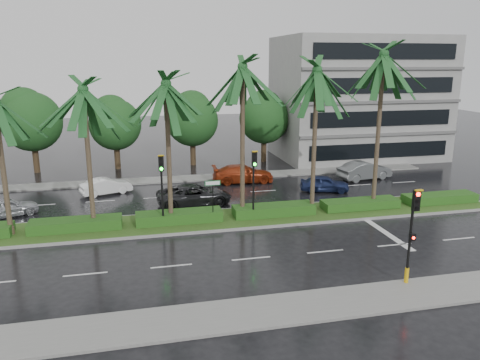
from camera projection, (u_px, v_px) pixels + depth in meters
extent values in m
plane|color=black|center=(231.00, 226.00, 28.27)|extent=(120.00, 120.00, 0.00)
cube|color=slate|center=(283.00, 309.00, 18.62)|extent=(40.00, 2.40, 0.12)
cube|color=slate|center=(202.00, 178.00, 39.58)|extent=(40.00, 2.00, 0.12)
cube|color=gray|center=(228.00, 219.00, 29.19)|extent=(36.00, 4.00, 0.14)
cube|color=#264517|center=(228.00, 218.00, 29.18)|extent=(35.60, 3.70, 0.02)
cube|color=#124215|center=(76.00, 224.00, 27.14)|extent=(5.20, 1.40, 0.60)
cube|color=#124215|center=(179.00, 217.00, 28.45)|extent=(5.20, 1.40, 0.60)
cube|color=#124215|center=(274.00, 210.00, 29.75)|extent=(5.20, 1.40, 0.60)
cube|color=#124215|center=(360.00, 204.00, 31.06)|extent=(5.20, 1.40, 0.60)
cube|color=#124215|center=(440.00, 198.00, 32.36)|extent=(5.20, 1.40, 0.60)
cube|color=silver|center=(40.00, 205.00, 32.27)|extent=(2.00, 0.12, 0.01)
cube|color=silver|center=(85.00, 274.00, 21.81)|extent=(2.00, 0.12, 0.01)
cube|color=silver|center=(100.00, 201.00, 33.14)|extent=(2.00, 0.12, 0.01)
cube|color=silver|center=(171.00, 266.00, 22.68)|extent=(2.00, 0.12, 0.01)
cube|color=silver|center=(157.00, 198.00, 34.01)|extent=(2.00, 0.12, 0.01)
cube|color=silver|center=(251.00, 258.00, 23.55)|extent=(2.00, 0.12, 0.01)
cube|color=silver|center=(212.00, 194.00, 34.88)|extent=(2.00, 0.12, 0.01)
cube|color=silver|center=(325.00, 251.00, 24.41)|extent=(2.00, 0.12, 0.01)
cube|color=silver|center=(263.00, 191.00, 35.74)|extent=(2.00, 0.12, 0.01)
cube|color=silver|center=(394.00, 245.00, 25.28)|extent=(2.00, 0.12, 0.01)
cube|color=silver|center=(312.00, 188.00, 36.61)|extent=(2.00, 0.12, 0.01)
cube|color=silver|center=(459.00, 239.00, 26.15)|extent=(2.00, 0.12, 0.01)
cube|color=silver|center=(359.00, 185.00, 37.48)|extent=(2.00, 0.12, 0.01)
cube|color=silver|center=(404.00, 182.00, 38.35)|extent=(2.00, 0.12, 0.01)
cube|color=silver|center=(384.00, 231.00, 27.28)|extent=(0.40, 6.00, 0.01)
cylinder|color=#3A2C21|center=(3.00, 169.00, 25.52)|extent=(0.28, 0.28, 7.53)
cylinder|color=#3A2C21|center=(11.00, 230.00, 26.40)|extent=(0.40, 0.40, 0.44)
cylinder|color=#3A2C21|center=(89.00, 161.00, 26.54)|extent=(0.28, 0.28, 8.02)
cylinder|color=#3A2C21|center=(94.00, 224.00, 27.48)|extent=(0.40, 0.40, 0.44)
cylinder|color=#3A2C21|center=(169.00, 156.00, 27.29)|extent=(0.28, 0.28, 8.28)
cylinder|color=#3A2C21|center=(171.00, 219.00, 28.26)|extent=(0.40, 0.40, 0.44)
cylinder|color=#3A2C21|center=(242.00, 144.00, 28.44)|extent=(0.28, 0.28, 9.20)
cylinder|color=#3A2C21|center=(242.00, 212.00, 29.53)|extent=(0.40, 0.40, 0.44)
cylinder|color=#3A2C21|center=(314.00, 144.00, 29.07)|extent=(0.28, 0.28, 9.02)
cylinder|color=#3A2C21|center=(312.00, 209.00, 30.13)|extent=(0.40, 0.40, 0.44)
cylinder|color=#3A2C21|center=(378.00, 133.00, 30.21)|extent=(0.28, 0.28, 9.96)
cylinder|color=#3A2C21|center=(373.00, 203.00, 31.39)|extent=(0.40, 0.40, 0.44)
cylinder|color=black|center=(409.00, 247.00, 20.34)|extent=(0.12, 0.12, 3.40)
cube|color=black|center=(416.00, 201.00, 19.64)|extent=(0.30, 0.18, 0.90)
cube|color=gold|center=(419.00, 190.00, 19.41)|extent=(0.34, 0.12, 0.06)
cylinder|color=#FF0C05|center=(418.00, 194.00, 19.47)|extent=(0.18, 0.04, 0.18)
cylinder|color=black|center=(418.00, 201.00, 19.54)|extent=(0.18, 0.04, 0.18)
cylinder|color=black|center=(417.00, 208.00, 19.62)|extent=(0.18, 0.04, 0.18)
cylinder|color=gold|center=(407.00, 275.00, 20.67)|extent=(0.18, 0.18, 0.70)
cube|color=black|center=(412.00, 237.00, 20.07)|extent=(0.22, 0.16, 0.32)
cylinder|color=#FF0C05|center=(414.00, 238.00, 19.98)|extent=(0.12, 0.03, 0.12)
cylinder|color=black|center=(162.00, 199.00, 27.32)|extent=(0.12, 0.12, 3.40)
cube|color=black|center=(161.00, 163.00, 26.62)|extent=(0.30, 0.18, 0.90)
cube|color=gold|center=(161.00, 155.00, 26.38)|extent=(0.34, 0.12, 0.06)
cylinder|color=black|center=(161.00, 159.00, 26.45)|extent=(0.18, 0.04, 0.18)
cylinder|color=black|center=(161.00, 164.00, 26.52)|extent=(0.18, 0.04, 0.18)
cylinder|color=#0CE519|center=(161.00, 169.00, 26.60)|extent=(0.18, 0.04, 0.18)
cylinder|color=black|center=(253.00, 193.00, 28.51)|extent=(0.12, 0.12, 3.40)
cube|color=black|center=(254.00, 159.00, 27.81)|extent=(0.30, 0.18, 0.90)
cube|color=gold|center=(255.00, 151.00, 27.58)|extent=(0.34, 0.12, 0.06)
cylinder|color=black|center=(255.00, 154.00, 27.64)|extent=(0.18, 0.04, 0.18)
cylinder|color=black|center=(255.00, 159.00, 27.72)|extent=(0.18, 0.04, 0.18)
cylinder|color=#0CE519|center=(255.00, 164.00, 27.79)|extent=(0.18, 0.04, 0.18)
cylinder|color=black|center=(213.00, 201.00, 28.16)|extent=(0.06, 0.06, 2.60)
cube|color=#0C5926|center=(213.00, 183.00, 27.85)|extent=(0.95, 0.04, 0.30)
cube|color=white|center=(213.00, 183.00, 27.83)|extent=(0.85, 0.01, 0.22)
cylinder|color=#362318|center=(36.00, 158.00, 41.43)|extent=(0.52, 0.52, 2.52)
sphere|color=#1D4419|center=(32.00, 122.00, 40.62)|extent=(5.18, 5.18, 5.18)
sphere|color=#1D4419|center=(31.00, 110.00, 40.66)|extent=(3.89, 3.89, 3.89)
cylinder|color=#362318|center=(117.00, 156.00, 42.99)|extent=(0.52, 0.52, 2.27)
sphere|color=#1D4419|center=(115.00, 124.00, 42.26)|extent=(4.67, 4.67, 4.67)
sphere|color=#1D4419|center=(115.00, 114.00, 42.32)|extent=(3.50, 3.50, 3.50)
cylinder|color=#362318|center=(193.00, 153.00, 44.50)|extent=(0.52, 0.52, 2.37)
sphere|color=#1D4419|center=(192.00, 120.00, 43.73)|extent=(4.87, 4.87, 4.87)
sphere|color=#1D4419|center=(192.00, 110.00, 43.78)|extent=(3.65, 3.65, 3.65)
cylinder|color=#362318|center=(264.00, 150.00, 46.02)|extent=(0.52, 0.52, 2.35)
sphere|color=#1D4419|center=(264.00, 119.00, 45.27)|extent=(4.83, 4.83, 4.83)
sphere|color=#1D4419|center=(263.00, 109.00, 45.32)|extent=(3.62, 3.62, 3.62)
cylinder|color=#362318|center=(330.00, 146.00, 47.53)|extent=(0.52, 0.52, 2.49)
sphere|color=#1D4419|center=(332.00, 114.00, 46.72)|extent=(5.13, 5.13, 5.13)
sphere|color=#1D4419|center=(331.00, 104.00, 46.76)|extent=(3.85, 3.85, 3.85)
cube|color=gray|center=(358.00, 98.00, 47.47)|extent=(16.00, 10.00, 12.00)
imported|color=#ABADB3|center=(8.00, 207.00, 29.74)|extent=(2.74, 3.88, 1.23)
imported|color=white|center=(106.00, 186.00, 34.78)|extent=(2.48, 3.92, 1.22)
imported|color=#242427|center=(194.00, 195.00, 32.17)|extent=(2.81, 5.32, 1.43)
imported|color=maroon|center=(243.00, 174.00, 38.15)|extent=(2.27, 5.06, 1.44)
imported|color=navy|center=(324.00, 184.00, 35.47)|extent=(2.44, 3.95, 1.25)
imported|color=#595D5E|center=(364.00, 171.00, 39.05)|extent=(2.52, 4.88, 1.53)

